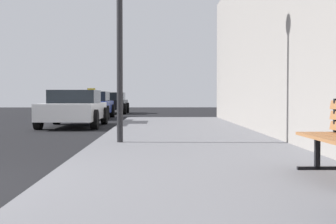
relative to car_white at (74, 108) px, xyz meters
name	(u,v)px	position (x,y,z in m)	size (l,w,h in m)	color
sidewalk	(224,190)	(3.60, -11.86, -0.57)	(4.00, 32.00, 0.15)	slate
car_white	(74,108)	(0.00, 0.00, 0.00)	(2.00, 4.41, 1.27)	white
car_blue	(91,105)	(-0.26, 6.12, 0.00)	(1.97, 4.40, 1.43)	#233899
car_black	(111,103)	(0.10, 12.54, 0.00)	(1.96, 4.05, 1.27)	black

